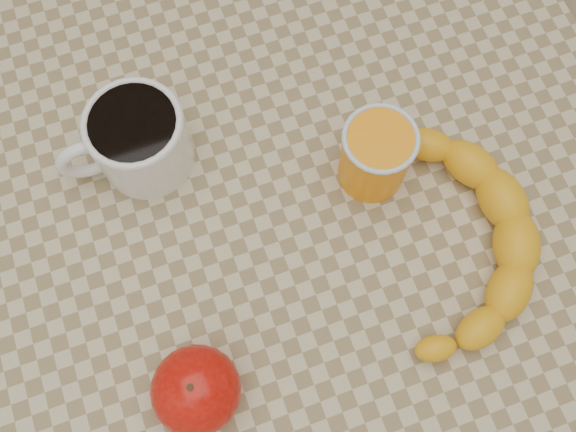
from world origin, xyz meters
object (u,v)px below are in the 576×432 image
object	(u,v)px
orange_juice_glass	(376,155)
apple	(196,390)
coffee_mug	(137,139)
banana	(453,238)
table	(288,245)

from	to	relation	value
orange_juice_glass	apple	distance (m)	0.28
coffee_mug	orange_juice_glass	size ratio (longest dim) A/B	1.59
orange_juice_glass	banana	xyz separation A→B (m)	(0.04, -0.10, -0.02)
orange_juice_glass	apple	size ratio (longest dim) A/B	1.04
table	banana	bearing A→B (deg)	-28.31
coffee_mug	banana	bearing A→B (deg)	-37.01
apple	banana	size ratio (longest dim) A/B	0.25
table	banana	world-z (taller)	banana
coffee_mug	banana	xyz separation A→B (m)	(0.27, -0.20, -0.02)
orange_juice_glass	banana	world-z (taller)	orange_juice_glass
coffee_mug	apple	size ratio (longest dim) A/B	1.66
coffee_mug	table	bearing A→B (deg)	-45.57
orange_juice_glass	apple	xyz separation A→B (m)	(-0.24, -0.16, -0.01)
table	apple	bearing A→B (deg)	-135.74
orange_juice_glass	coffee_mug	bearing A→B (deg)	155.88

